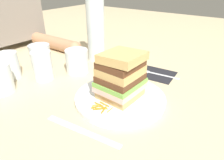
# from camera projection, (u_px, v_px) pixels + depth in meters

# --- Properties ---
(ground_plane) EXTENTS (3.00, 3.00, 0.00)m
(ground_plane) POSITION_uv_depth(u_px,v_px,m) (112.00, 97.00, 0.58)
(ground_plane) COLOR #C6B289
(main_plate) EXTENTS (0.25, 0.25, 0.01)m
(main_plate) POSITION_uv_depth(u_px,v_px,m) (121.00, 98.00, 0.56)
(main_plate) COLOR white
(main_plate) RESTS_ON ground_plane
(sandwich) EXTENTS (0.12, 0.11, 0.13)m
(sandwich) POSITION_uv_depth(u_px,v_px,m) (121.00, 76.00, 0.53)
(sandwich) COLOR tan
(sandwich) RESTS_ON main_plate
(carrot_shred_0) EXTENTS (0.01, 0.03, 0.00)m
(carrot_shred_0) POSITION_uv_depth(u_px,v_px,m) (102.00, 107.00, 0.51)
(carrot_shred_0) COLOR orange
(carrot_shred_0) RESTS_ON main_plate
(carrot_shred_1) EXTENTS (0.02, 0.02, 0.00)m
(carrot_shred_1) POSITION_uv_depth(u_px,v_px,m) (97.00, 105.00, 0.52)
(carrot_shred_1) COLOR orange
(carrot_shred_1) RESTS_ON main_plate
(carrot_shred_2) EXTENTS (0.00, 0.03, 0.00)m
(carrot_shred_2) POSITION_uv_depth(u_px,v_px,m) (99.00, 104.00, 0.52)
(carrot_shred_2) COLOR orange
(carrot_shred_2) RESTS_ON main_plate
(carrot_shred_3) EXTENTS (0.03, 0.01, 0.00)m
(carrot_shred_3) POSITION_uv_depth(u_px,v_px,m) (104.00, 110.00, 0.50)
(carrot_shred_3) COLOR orange
(carrot_shred_3) RESTS_ON main_plate
(carrot_shred_4) EXTENTS (0.02, 0.00, 0.00)m
(carrot_shred_4) POSITION_uv_depth(u_px,v_px,m) (110.00, 110.00, 0.50)
(carrot_shred_4) COLOR orange
(carrot_shred_4) RESTS_ON main_plate
(carrot_shred_5) EXTENTS (0.02, 0.01, 0.00)m
(carrot_shred_5) POSITION_uv_depth(u_px,v_px,m) (95.00, 107.00, 0.51)
(carrot_shred_5) COLOR orange
(carrot_shred_5) RESTS_ON main_plate
(carrot_shred_6) EXTENTS (0.03, 0.03, 0.00)m
(carrot_shred_6) POSITION_uv_depth(u_px,v_px,m) (100.00, 109.00, 0.50)
(carrot_shred_6) COLOR orange
(carrot_shred_6) RESTS_ON main_plate
(carrot_shred_7) EXTENTS (0.01, 0.03, 0.00)m
(carrot_shred_7) POSITION_uv_depth(u_px,v_px,m) (104.00, 104.00, 0.52)
(carrot_shred_7) COLOR orange
(carrot_shred_7) RESTS_ON main_plate
(carrot_shred_8) EXTENTS (0.02, 0.02, 0.00)m
(carrot_shred_8) POSITION_uv_depth(u_px,v_px,m) (93.00, 108.00, 0.51)
(carrot_shred_8) COLOR orange
(carrot_shred_8) RESTS_ON main_plate
(carrot_shred_9) EXTENTS (0.02, 0.03, 0.00)m
(carrot_shred_9) POSITION_uv_depth(u_px,v_px,m) (101.00, 109.00, 0.50)
(carrot_shred_9) COLOR orange
(carrot_shred_9) RESTS_ON main_plate
(carrot_shred_10) EXTENTS (0.01, 0.03, 0.00)m
(carrot_shred_10) POSITION_uv_depth(u_px,v_px,m) (133.00, 84.00, 0.62)
(carrot_shred_10) COLOR orange
(carrot_shred_10) RESTS_ON main_plate
(carrot_shred_11) EXTENTS (0.03, 0.01, 0.00)m
(carrot_shred_11) POSITION_uv_depth(u_px,v_px,m) (131.00, 84.00, 0.62)
(carrot_shred_11) COLOR orange
(carrot_shred_11) RESTS_ON main_plate
(carrot_shred_12) EXTENTS (0.01, 0.02, 0.00)m
(carrot_shred_12) POSITION_uv_depth(u_px,v_px,m) (139.00, 85.00, 0.61)
(carrot_shred_12) COLOR orange
(carrot_shred_12) RESTS_ON main_plate
(carrot_shred_13) EXTENTS (0.02, 0.02, 0.00)m
(carrot_shred_13) POSITION_uv_depth(u_px,v_px,m) (129.00, 86.00, 0.61)
(carrot_shred_13) COLOR orange
(carrot_shred_13) RESTS_ON main_plate
(carrot_shred_14) EXTENTS (0.02, 0.03, 0.00)m
(carrot_shred_14) POSITION_uv_depth(u_px,v_px,m) (139.00, 88.00, 0.60)
(carrot_shred_14) COLOR orange
(carrot_shred_14) RESTS_ON main_plate
(carrot_shred_15) EXTENTS (0.02, 0.03, 0.00)m
(carrot_shred_15) POSITION_uv_depth(u_px,v_px,m) (139.00, 84.00, 0.62)
(carrot_shred_15) COLOR orange
(carrot_shred_15) RESTS_ON main_plate
(carrot_shred_16) EXTENTS (0.02, 0.02, 0.00)m
(carrot_shred_16) POSITION_uv_depth(u_px,v_px,m) (132.00, 86.00, 0.61)
(carrot_shred_16) COLOR orange
(carrot_shred_16) RESTS_ON main_plate
(napkin_dark) EXTENTS (0.12, 0.19, 0.00)m
(napkin_dark) POSITION_uv_depth(u_px,v_px,m) (149.00, 72.00, 0.73)
(napkin_dark) COLOR black
(napkin_dark) RESTS_ON ground_plane
(fork) EXTENTS (0.03, 0.17, 0.00)m
(fork) POSITION_uv_depth(u_px,v_px,m) (155.00, 73.00, 0.71)
(fork) COLOR silver
(fork) RESTS_ON napkin_dark
(knife) EXTENTS (0.04, 0.20, 0.00)m
(knife) POSITION_uv_depth(u_px,v_px,m) (84.00, 131.00, 0.45)
(knife) COLOR silver
(knife) RESTS_ON ground_plane
(juice_glass) EXTENTS (0.08, 0.08, 0.08)m
(juice_glass) POSITION_uv_depth(u_px,v_px,m) (77.00, 63.00, 0.71)
(juice_glass) COLOR white
(juice_glass) RESTS_ON ground_plane
(water_bottle) EXTENTS (0.07, 0.07, 0.31)m
(water_bottle) POSITION_uv_depth(u_px,v_px,m) (95.00, 25.00, 0.78)
(water_bottle) COLOR silver
(water_bottle) RESTS_ON ground_plane
(empty_tumbler_0) EXTENTS (0.06, 0.06, 0.10)m
(empty_tumbler_0) POSITION_uv_depth(u_px,v_px,m) (43.00, 66.00, 0.66)
(empty_tumbler_0) COLOR silver
(empty_tumbler_0) RESTS_ON ground_plane
(empty_tumbler_1) EXTENTS (0.07, 0.07, 0.09)m
(empty_tumbler_1) POSITION_uv_depth(u_px,v_px,m) (9.00, 65.00, 0.67)
(empty_tumbler_1) COLOR silver
(empty_tumbler_1) RESTS_ON ground_plane
(empty_tumbler_2) EXTENTS (0.08, 0.08, 0.09)m
(empty_tumbler_2) POSITION_uv_depth(u_px,v_px,m) (41.00, 57.00, 0.74)
(empty_tumbler_2) COLOR silver
(empty_tumbler_2) RESTS_ON ground_plane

